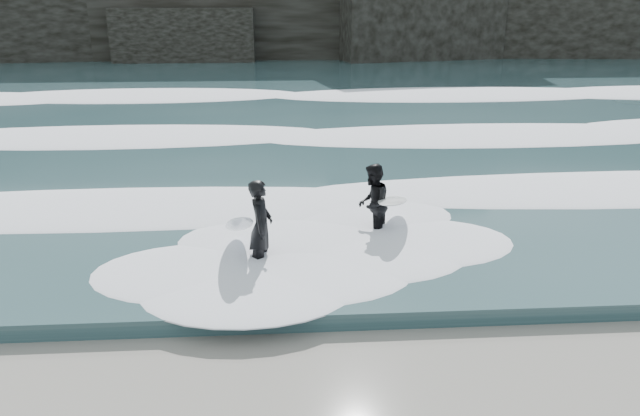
{
  "coord_description": "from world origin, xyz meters",
  "views": [
    {
      "loc": [
        -1.48,
        -5.42,
        4.94
      ],
      "look_at": [
        -0.69,
        6.0,
        1.0
      ],
      "focal_mm": 35.0,
      "sensor_mm": 36.0,
      "label": 1
    }
  ],
  "objects": [
    {
      "name": "sea",
      "position": [
        0.0,
        29.0,
        0.15
      ],
      "size": [
        90.0,
        52.0,
        0.3
      ],
      "primitive_type": "cube",
      "color": "#2A454A",
      "rests_on": "ground"
    },
    {
      "name": "foam_near",
      "position": [
        0.0,
        9.0,
        0.4
      ],
      "size": [
        60.0,
        3.2,
        0.2
      ],
      "primitive_type": "ellipsoid",
      "color": "white",
      "rests_on": "sea"
    },
    {
      "name": "foam_mid",
      "position": [
        0.0,
        16.0,
        0.42
      ],
      "size": [
        60.0,
        4.0,
        0.24
      ],
      "primitive_type": "ellipsoid",
      "color": "white",
      "rests_on": "sea"
    },
    {
      "name": "foam_far",
      "position": [
        0.0,
        25.0,
        0.45
      ],
      "size": [
        60.0,
        4.8,
        0.3
      ],
      "primitive_type": "ellipsoid",
      "color": "white",
      "rests_on": "sea"
    },
    {
      "name": "surfer_left",
      "position": [
        -1.89,
        5.35,
        0.89
      ],
      "size": [
        1.02,
        1.79,
        1.78
      ],
      "color": "black",
      "rests_on": "ground"
    },
    {
      "name": "surfer_right",
      "position": [
        0.49,
        6.65,
        0.85
      ],
      "size": [
        1.43,
        2.12,
        1.68
      ],
      "color": "black",
      "rests_on": "ground"
    }
  ]
}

